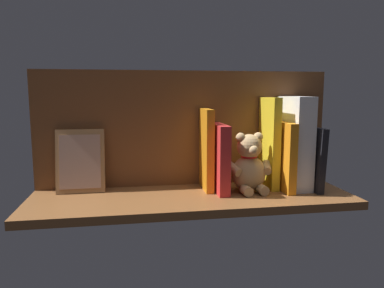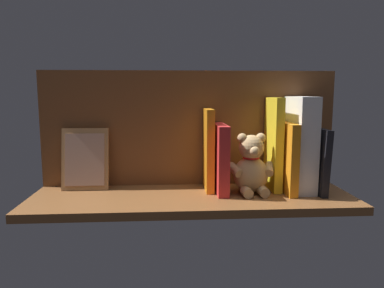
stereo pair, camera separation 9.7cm
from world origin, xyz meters
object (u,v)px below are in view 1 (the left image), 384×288
teddy_bear (249,166)px  book_0 (309,157)px  picture_frame_leaning (80,161)px  dictionary_thick_white (295,142)px

teddy_bear → book_0: bearing=-179.2°
book_0 → picture_frame_leaning: size_ratio=1.02×
book_0 → dictionary_thick_white: bearing=-11.9°
teddy_bear → picture_frame_leaning: size_ratio=0.94×
book_0 → dictionary_thick_white: (4.16, -0.87, 4.34)cm
book_0 → teddy_bear: size_ratio=1.08×
dictionary_thick_white → picture_frame_leaning: size_ratio=1.50×
book_0 → teddy_bear: 18.85cm
picture_frame_leaning → book_0: bearing=175.0°
book_0 → picture_frame_leaning: 66.04cm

